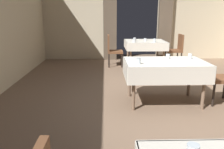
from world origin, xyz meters
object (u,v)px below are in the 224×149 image
Objects in this scene: chair_far_left at (112,49)px; glass_far_d at (135,39)px; dining_table_mid at (165,67)px; glass_mid_c at (139,61)px; glass_far_c at (134,41)px; glass_far_a at (145,40)px; dining_table_far at (145,44)px; chair_far_right at (176,48)px; glass_mid_d at (190,56)px; glass_mid_b at (168,56)px; glass_far_b at (155,40)px; plate_mid_a at (134,58)px.

chair_far_left is 0.71m from glass_far_d.
chair_far_left is (-0.81, 2.93, -0.13)m from dining_table_mid.
glass_far_c is (0.28, 2.84, 0.00)m from glass_mid_c.
glass_far_a is 0.46m from glass_far_c.
glass_mid_c is (-0.65, -3.22, 0.14)m from dining_table_far.
glass_mid_c and glass_far_d have the same top height.
chair_far_right reaches higher than glass_far_c.
glass_far_d is at bearing 81.27° from glass_far_c.
glass_mid_d is at bearing -102.61° from chair_far_right.
chair_far_left is at bearing 151.13° from glass_far_c.
glass_far_b reaches higher than glass_mid_b.
chair_far_left reaches higher than dining_table_mid.
glass_far_c reaches higher than glass_far_a.
glass_mid_c is 1.06m from glass_mid_d.
chair_far_right is at bearing 59.99° from plate_mid_a.
chair_far_left reaches higher than plate_mid_a.
glass_far_a is 0.83× the size of glass_far_c.
glass_mid_c reaches higher than dining_table_mid.
glass_far_c is at bearing -161.07° from chair_far_right.
glass_mid_b is (-1.04, -2.86, 0.28)m from chair_far_right.
glass_mid_c is at bearing -106.60° from glass_far_b.
glass_far_c is at bearing -134.47° from dining_table_far.
chair_far_left reaches higher than glass_mid_c.
glass_far_b reaches higher than dining_table_far.
chair_far_left is 9.77× the size of glass_mid_d.
dining_table_far is 11.10× the size of glass_far_b.
glass_far_b is at bearing 70.14° from plate_mid_a.
dining_table_mid is at bearing -160.36° from glass_mid_d.
glass_mid_c reaches higher than glass_mid_b.
dining_table_far is 11.52× the size of glass_far_d.
dining_table_mid is 2.89m from glass_far_a.
glass_far_d is (-0.31, 0.04, 0.01)m from glass_far_a.
chair_far_right is 8.75× the size of glass_far_b.
glass_far_b is at bearing -149.86° from chair_far_right.
glass_far_b reaches higher than glass_far_c.
glass_mid_d is 0.90× the size of glass_far_b.
dining_table_far is at bearing 76.47° from plate_mid_a.
dining_table_mid is 0.57m from glass_mid_c.
chair_far_right is (1.13, 3.06, -0.13)m from dining_table_mid.
glass_far_d is (-0.32, -0.05, 0.14)m from dining_table_far.
glass_mid_c is at bearing -95.56° from glass_far_c.
glass_far_d reaches higher than dining_table_mid.
glass_far_a reaches higher than plate_mid_a.
chair_far_right is 3.69m from glass_mid_c.
chair_far_left is at bearing 105.55° from dining_table_mid.
glass_far_d reaches higher than glass_mid_b.
plate_mid_a is 2.72m from glass_far_d.
chair_far_left and chair_far_right have the same top height.
glass_mid_c is at bearing -84.17° from chair_far_left.
dining_table_far is 3.29m from glass_mid_c.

